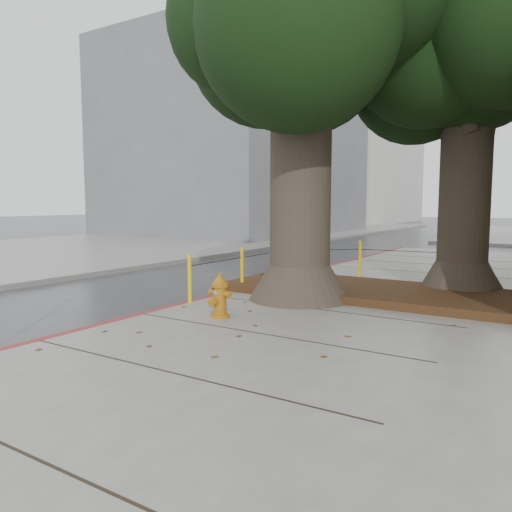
# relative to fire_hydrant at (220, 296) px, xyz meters

# --- Properties ---
(ground) EXTENTS (140.00, 140.00, 0.00)m
(ground) POSITION_rel_fire_hydrant_xyz_m (0.67, -0.52, -0.52)
(ground) COLOR #28282B
(ground) RESTS_ON ground
(sidewalk_opposite) EXTENTS (14.00, 60.00, 0.15)m
(sidewalk_opposite) POSITION_rel_fire_hydrant_xyz_m (-13.33, 9.48, -0.45)
(sidewalk_opposite) COLOR slate
(sidewalk_opposite) RESTS_ON ground
(curb_red) EXTENTS (0.14, 26.00, 0.16)m
(curb_red) POSITION_rel_fire_hydrant_xyz_m (-1.33, 1.98, -0.45)
(curb_red) COLOR maroon
(curb_red) RESTS_ON ground
(planter_bed) EXTENTS (6.40, 2.60, 0.16)m
(planter_bed) POSITION_rel_fire_hydrant_xyz_m (1.57, 3.38, -0.29)
(planter_bed) COLOR black
(planter_bed) RESTS_ON sidewalk_main
(building_far_grey) EXTENTS (12.00, 16.00, 12.00)m
(building_far_grey) POSITION_rel_fire_hydrant_xyz_m (-14.33, 21.48, 5.48)
(building_far_grey) COLOR slate
(building_far_grey) RESTS_ON ground
(building_far_white) EXTENTS (12.00, 18.00, 15.00)m
(building_far_white) POSITION_rel_fire_hydrant_xyz_m (-16.33, 44.48, 6.98)
(building_far_white) COLOR silver
(building_far_white) RESTS_ON ground
(tree_near) EXTENTS (4.50, 3.80, 7.68)m
(tree_near) POSITION_rel_fire_hydrant_xyz_m (0.69, 2.30, 4.87)
(tree_near) COLOR #4C3F33
(tree_near) RESTS_ON sidewalk_main
(tree_far) EXTENTS (4.50, 3.80, 7.17)m
(tree_far) POSITION_rel_fire_hydrant_xyz_m (3.30, 4.81, 4.50)
(tree_far) COLOR #4C3F33
(tree_far) RESTS_ON sidewalk_main
(bollard_ring) EXTENTS (3.79, 5.39, 0.95)m
(bollard_ring) POSITION_rel_fire_hydrant_xyz_m (-0.20, 3.86, 0.14)
(bollard_ring) COLOR yellow
(bollard_ring) RESTS_ON sidewalk_main
(fire_hydrant) EXTENTS (0.40, 0.37, 0.76)m
(fire_hydrant) POSITION_rel_fire_hydrant_xyz_m (0.00, 0.00, 0.00)
(fire_hydrant) COLOR #BA7013
(fire_hydrant) RESTS_ON sidewalk_main
(car_dark) EXTENTS (2.21, 4.28, 1.19)m
(car_dark) POSITION_rel_fire_hydrant_xyz_m (-8.05, 17.66, 0.07)
(car_dark) COLOR black
(car_dark) RESTS_ON ground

